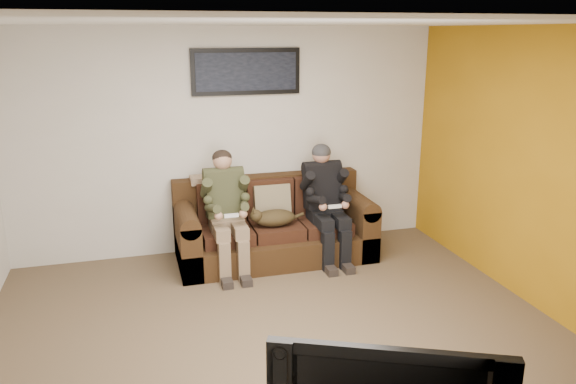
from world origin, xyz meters
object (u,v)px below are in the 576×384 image
object	(u,v)px
person_left	(226,205)
framed_poster	(246,72)
cat	(273,218)
person_right	(325,196)
sofa	(273,228)

from	to	relation	value
person_left	framed_poster	xyz separation A→B (m)	(0.37, 0.57, 1.37)
cat	framed_poster	xyz separation A→B (m)	(-0.15, 0.60, 1.56)
person_left	person_right	xyz separation A→B (m)	(1.14, 0.00, 0.00)
person_left	person_right	distance (m)	1.14
person_left	person_right	world-z (taller)	person_right
person_left	cat	size ratio (longest dim) A/B	1.97
person_left	cat	bearing A→B (deg)	-3.47
sofa	person_right	bearing A→B (deg)	-17.97
person_right	cat	size ratio (longest dim) A/B	1.98
sofa	cat	size ratio (longest dim) A/B	3.36
sofa	framed_poster	xyz separation A→B (m)	(-0.20, 0.39, 1.76)
person_right	cat	world-z (taller)	person_right
cat	framed_poster	size ratio (longest dim) A/B	0.53
person_right	cat	bearing A→B (deg)	-177.09
sofa	person_right	world-z (taller)	person_right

